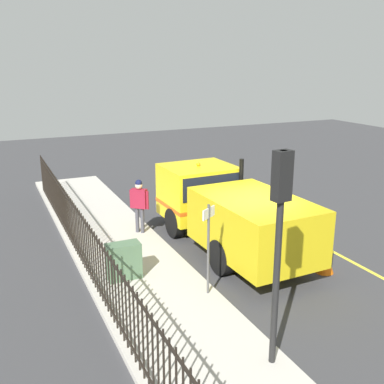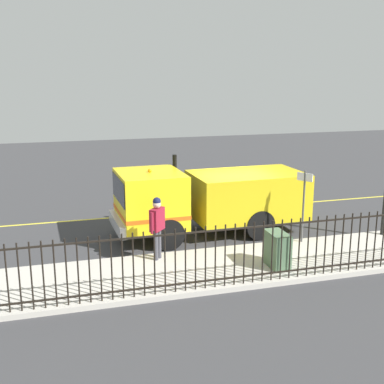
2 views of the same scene
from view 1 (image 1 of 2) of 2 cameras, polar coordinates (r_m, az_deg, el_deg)
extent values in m
plane|color=#38383A|center=(13.23, 6.96, -8.53)|extent=(49.39, 49.39, 0.00)
cube|color=#B7B2A8|center=(12.00, -6.01, -10.84)|extent=(2.79, 22.45, 0.13)
cube|color=yellow|center=(14.70, 15.87, -6.46)|extent=(0.12, 20.20, 0.01)
cube|color=yellow|center=(15.10, 0.79, 0.12)|extent=(2.30, 2.01, 1.70)
cube|color=black|center=(15.00, 0.80, 1.49)|extent=(2.12, 2.04, 0.75)
cube|color=gold|center=(12.45, 7.73, -4.07)|extent=(2.35, 3.71, 1.49)
cube|color=silver|center=(16.20, -0.92, -1.36)|extent=(2.13, 0.27, 0.36)
cube|color=#DB5914|center=(15.20, 0.79, -1.24)|extent=(2.32, 2.03, 0.12)
cylinder|color=black|center=(14.69, -2.17, -3.84)|extent=(0.33, 0.97, 0.96)
cylinder|color=black|center=(15.57, 4.54, -2.71)|extent=(0.33, 0.97, 0.96)
cylinder|color=black|center=(12.23, 3.68, -8.09)|extent=(0.33, 0.97, 0.96)
cylinder|color=black|center=(13.27, 11.21, -6.38)|extent=(0.33, 0.97, 0.96)
sphere|color=orange|center=(14.87, 0.81, 3.46)|extent=(0.12, 0.12, 0.12)
cylinder|color=black|center=(14.62, 6.10, 0.19)|extent=(0.14, 0.14, 2.05)
cube|color=maroon|center=(14.60, -6.60, -0.81)|extent=(0.52, 0.49, 0.62)
sphere|color=beige|center=(14.48, -6.66, 0.80)|extent=(0.23, 0.23, 0.23)
sphere|color=#14193F|center=(14.46, -6.67, 1.11)|extent=(0.22, 0.22, 0.22)
cylinder|color=#3F3F47|center=(14.86, -6.83, -3.45)|extent=(0.12, 0.12, 0.83)
cylinder|color=#3F3F47|center=(14.79, -6.20, -3.52)|extent=(0.12, 0.12, 0.83)
cylinder|color=maroon|center=(14.72, -7.60, -0.83)|extent=(0.09, 0.09, 0.59)
cylinder|color=maroon|center=(14.51, -5.59, -1.01)|extent=(0.09, 0.09, 0.59)
cylinder|color=black|center=(20.35, -18.21, 2.24)|extent=(0.04, 0.04, 1.55)
cylinder|color=black|center=(20.12, -18.12, 2.10)|extent=(0.04, 0.04, 1.55)
cylinder|color=black|center=(19.88, -18.03, 1.94)|extent=(0.04, 0.04, 1.55)
cylinder|color=black|center=(19.64, -17.94, 1.79)|extent=(0.04, 0.04, 1.55)
cylinder|color=black|center=(19.41, -17.85, 1.63)|extent=(0.04, 0.04, 1.55)
cylinder|color=black|center=(19.17, -17.75, 1.47)|extent=(0.04, 0.04, 1.55)
cylinder|color=black|center=(18.93, -17.65, 1.30)|extent=(0.04, 0.04, 1.55)
cylinder|color=black|center=(18.70, -17.55, 1.13)|extent=(0.04, 0.04, 1.55)
cylinder|color=black|center=(18.46, -17.45, 0.95)|extent=(0.04, 0.04, 1.55)
cylinder|color=black|center=(18.23, -17.35, 0.77)|extent=(0.04, 0.04, 1.55)
cylinder|color=black|center=(17.99, -17.24, 0.58)|extent=(0.04, 0.04, 1.55)
cylinder|color=black|center=(17.76, -17.13, 0.39)|extent=(0.04, 0.04, 1.55)
cylinder|color=black|center=(17.52, -17.01, 0.20)|extent=(0.04, 0.04, 1.55)
cylinder|color=black|center=(17.29, -16.90, 0.00)|extent=(0.04, 0.04, 1.55)
cylinder|color=black|center=(17.05, -16.78, -0.21)|extent=(0.04, 0.04, 1.55)
cylinder|color=black|center=(16.82, -16.66, -0.42)|extent=(0.04, 0.04, 1.55)
cylinder|color=black|center=(16.59, -16.53, -0.64)|extent=(0.04, 0.04, 1.55)
cylinder|color=black|center=(16.35, -16.40, -0.86)|extent=(0.04, 0.04, 1.55)
cylinder|color=black|center=(16.12, -16.26, -1.09)|extent=(0.04, 0.04, 1.55)
cylinder|color=black|center=(15.89, -16.13, -1.33)|extent=(0.04, 0.04, 1.55)
cylinder|color=black|center=(15.66, -15.98, -1.57)|extent=(0.04, 0.04, 1.55)
cylinder|color=black|center=(15.43, -15.84, -1.83)|extent=(0.04, 0.04, 1.55)
cylinder|color=black|center=(15.19, -15.69, -2.08)|extent=(0.04, 0.04, 1.55)
cylinder|color=black|center=(14.96, -15.53, -2.35)|extent=(0.04, 0.04, 1.55)
cylinder|color=black|center=(14.73, -15.37, -2.63)|extent=(0.04, 0.04, 1.55)
cylinder|color=black|center=(14.50, -15.20, -2.91)|extent=(0.04, 0.04, 1.55)
cylinder|color=black|center=(14.27, -15.03, -3.21)|extent=(0.04, 0.04, 1.55)
cylinder|color=black|center=(14.05, -14.86, -3.51)|extent=(0.04, 0.04, 1.55)
cylinder|color=black|center=(13.82, -14.67, -3.82)|extent=(0.04, 0.04, 1.55)
cylinder|color=black|center=(13.59, -14.48, -4.14)|extent=(0.04, 0.04, 1.55)
cylinder|color=black|center=(13.36, -14.29, -4.48)|extent=(0.04, 0.04, 1.55)
cylinder|color=black|center=(13.14, -14.08, -4.82)|extent=(0.04, 0.04, 1.55)
cylinder|color=black|center=(12.91, -13.87, -5.18)|extent=(0.04, 0.04, 1.55)
cylinder|color=black|center=(12.69, -13.66, -5.55)|extent=(0.04, 0.04, 1.55)
cylinder|color=black|center=(12.46, -13.43, -5.94)|extent=(0.04, 0.04, 1.55)
cylinder|color=black|center=(12.24, -13.20, -6.33)|extent=(0.04, 0.04, 1.55)
cylinder|color=black|center=(12.01, -12.95, -6.75)|extent=(0.04, 0.04, 1.55)
cylinder|color=black|center=(11.79, -12.70, -7.18)|extent=(0.04, 0.04, 1.55)
cylinder|color=black|center=(11.57, -12.44, -7.62)|extent=(0.04, 0.04, 1.55)
cylinder|color=black|center=(11.35, -12.16, -8.08)|extent=(0.04, 0.04, 1.55)
cylinder|color=black|center=(11.13, -11.88, -8.56)|extent=(0.04, 0.04, 1.55)
cylinder|color=black|center=(10.92, -11.58, -9.06)|extent=(0.04, 0.04, 1.55)
cylinder|color=black|center=(10.70, -11.27, -9.58)|extent=(0.04, 0.04, 1.55)
cylinder|color=black|center=(10.48, -10.94, -10.11)|extent=(0.04, 0.04, 1.55)
cylinder|color=black|center=(10.27, -10.60, -10.68)|extent=(0.04, 0.04, 1.55)
cylinder|color=black|center=(10.06, -10.25, -11.26)|extent=(0.04, 0.04, 1.55)
cylinder|color=black|center=(9.85, -9.88, -11.87)|extent=(0.04, 0.04, 1.55)
cylinder|color=black|center=(9.64, -9.49, -12.51)|extent=(0.04, 0.04, 1.55)
cylinder|color=black|center=(9.43, -9.08, -13.17)|extent=(0.04, 0.04, 1.55)
cylinder|color=black|center=(9.22, -8.65, -13.86)|extent=(0.04, 0.04, 1.55)
cylinder|color=black|center=(9.02, -8.19, -14.58)|extent=(0.04, 0.04, 1.55)
cylinder|color=black|center=(8.81, -7.72, -15.34)|extent=(0.04, 0.04, 1.55)
cylinder|color=black|center=(8.61, -7.21, -16.13)|extent=(0.04, 0.04, 1.55)
cylinder|color=black|center=(8.42, -6.68, -16.95)|extent=(0.04, 0.04, 1.55)
cylinder|color=black|center=(8.22, -6.12, -17.82)|extent=(0.04, 0.04, 1.55)
cylinder|color=black|center=(8.03, -5.53, -18.72)|extent=(0.04, 0.04, 1.55)
cylinder|color=black|center=(7.84, -4.90, -19.67)|extent=(0.04, 0.04, 1.55)
cylinder|color=black|center=(7.65, -4.23, -20.66)|extent=(0.04, 0.04, 1.55)
cylinder|color=black|center=(7.47, -3.52, -21.69)|extent=(0.04, 0.04, 1.55)
cylinder|color=black|center=(7.29, -2.76, -22.78)|extent=(0.04, 0.04, 1.55)
cube|color=black|center=(11.11, -12.36, -5.02)|extent=(0.04, 19.08, 0.04)
cube|color=black|center=(11.60, -11.99, -10.73)|extent=(0.04, 19.08, 0.04)
cylinder|color=black|center=(8.13, 10.57, -8.69)|extent=(0.12, 0.12, 3.95)
cube|color=black|center=(7.62, 11.16, 1.98)|extent=(0.32, 0.24, 0.85)
sphere|color=red|center=(7.57, 11.27, 3.85)|extent=(0.16, 0.16, 0.16)
sphere|color=yellow|center=(7.62, 11.16, 1.98)|extent=(0.16, 0.16, 0.16)
sphere|color=green|center=(7.69, 11.06, 0.13)|extent=(0.16, 0.16, 0.16)
cube|color=#4C6B4C|center=(11.83, -8.52, -8.49)|extent=(0.85, 0.45, 0.94)
cone|color=orange|center=(12.84, 16.25, -8.15)|extent=(0.49, 0.49, 0.70)
cylinder|color=#4C4C4C|center=(10.73, 2.04, -7.23)|extent=(0.06, 0.06, 2.22)
cube|color=white|center=(10.40, 2.09, -2.63)|extent=(0.43, 0.30, 0.24)
camera|label=2|loc=(17.99, -53.00, 8.64)|focal=46.03mm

